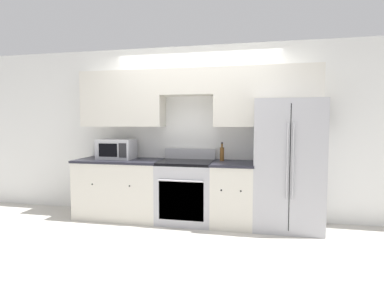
% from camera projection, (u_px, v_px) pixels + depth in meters
% --- Properties ---
extents(ground_plane, '(12.00, 12.00, 0.00)m').
position_uv_depth(ground_plane, '(187.00, 229.00, 4.07)').
color(ground_plane, beige).
extents(wall_back, '(8.00, 0.39, 2.60)m').
position_uv_depth(wall_back, '(196.00, 118.00, 4.53)').
color(wall_back, white).
rests_on(wall_back, ground_plane).
extents(lower_cabinets_left, '(1.30, 0.64, 0.89)m').
position_uv_depth(lower_cabinets_left, '(120.00, 188.00, 4.57)').
color(lower_cabinets_left, silver).
rests_on(lower_cabinets_left, ground_plane).
extents(lower_cabinets_right, '(0.59, 0.64, 0.89)m').
position_uv_depth(lower_cabinets_right, '(233.00, 193.00, 4.22)').
color(lower_cabinets_right, silver).
rests_on(lower_cabinets_right, ground_plane).
extents(oven_range, '(0.78, 0.65, 1.05)m').
position_uv_depth(oven_range, '(186.00, 191.00, 4.36)').
color(oven_range, '#B7B7BC').
rests_on(oven_range, ground_plane).
extents(refrigerator, '(0.89, 0.73, 1.75)m').
position_uv_depth(refrigerator, '(287.00, 164.00, 4.08)').
color(refrigerator, '#B7B7BC').
rests_on(refrigerator, ground_plane).
extents(microwave, '(0.53, 0.38, 0.30)m').
position_uv_depth(microwave, '(117.00, 149.00, 4.59)').
color(microwave, '#B7B7BC').
rests_on(microwave, lower_cabinets_left).
extents(bottle, '(0.06, 0.06, 0.27)m').
position_uv_depth(bottle, '(222.00, 153.00, 4.37)').
color(bottle, brown).
rests_on(bottle, lower_cabinets_right).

